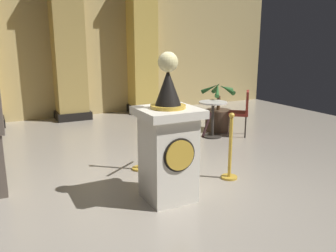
{
  "coord_description": "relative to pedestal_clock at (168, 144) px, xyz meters",
  "views": [
    {
      "loc": [
        -1.81,
        -3.95,
        1.95
      ],
      "look_at": [
        0.06,
        -0.29,
        0.95
      ],
      "focal_mm": 37.11,
      "sensor_mm": 36.0,
      "label": 1
    }
  ],
  "objects": [
    {
      "name": "cafe_table",
      "position": [
        2.17,
        2.21,
        -0.25
      ],
      "size": [
        0.58,
        0.58,
        0.75
      ],
      "color": "#332D28",
      "rests_on": "ground_plane"
    },
    {
      "name": "column_centre_rear",
      "position": [
        -0.06,
        5.42,
        1.14
      ],
      "size": [
        0.89,
        0.89,
        3.76
      ],
      "color": "black",
      "rests_on": "ground_plane"
    },
    {
      "name": "back_wall",
      "position": [
        -0.06,
        5.75,
        1.23
      ],
      "size": [
        12.83,
        0.16,
        3.92
      ],
      "primitive_type": "cube",
      "color": "tan",
      "rests_on": "ground_plane"
    },
    {
      "name": "potted_palm_right",
      "position": [
        2.59,
        2.6,
        -0.4
      ],
      "size": [
        0.73,
        0.77,
        1.12
      ],
      "color": "#4C3828",
      "rests_on": "ground_plane"
    },
    {
      "name": "cafe_chair_red",
      "position": [
        2.78,
        2.01,
        -0.15
      ],
      "size": [
        0.56,
        0.56,
        0.96
      ],
      "color": "black",
      "rests_on": "ground_plane"
    },
    {
      "name": "ground_plane",
      "position": [
        -0.06,
        0.29,
        -0.73
      ],
      "size": [
        12.83,
        12.83,
        0.0
      ],
      "primitive_type": "plane",
      "color": "#9E9384"
    },
    {
      "name": "stanchion_far",
      "position": [
        0.07,
        1.12,
        -0.37
      ],
      "size": [
        0.24,
        0.24,
        1.02
      ],
      "color": "gold",
      "rests_on": "ground_plane"
    },
    {
      "name": "stanchion_near",
      "position": [
        1.1,
        0.19,
        -0.39
      ],
      "size": [
        0.24,
        0.24,
        0.98
      ],
      "color": "gold",
      "rests_on": "ground_plane"
    },
    {
      "name": "velvet_rope",
      "position": [
        0.59,
        0.66,
        0.06
      ],
      "size": [
        1.02,
        1.01,
        0.22
      ],
      "color": "black"
    },
    {
      "name": "column_right",
      "position": [
        1.94,
        5.42,
        1.14
      ],
      "size": [
        0.83,
        0.83,
        3.76
      ],
      "color": "black",
      "rests_on": "ground_plane"
    },
    {
      "name": "pedestal_clock",
      "position": [
        0.0,
        0.0,
        0.0
      ],
      "size": [
        0.72,
        0.72,
        1.84
      ],
      "color": "silver",
      "rests_on": "ground_plane"
    }
  ]
}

